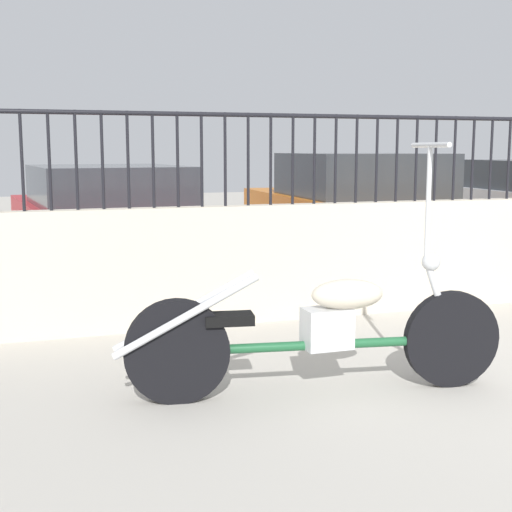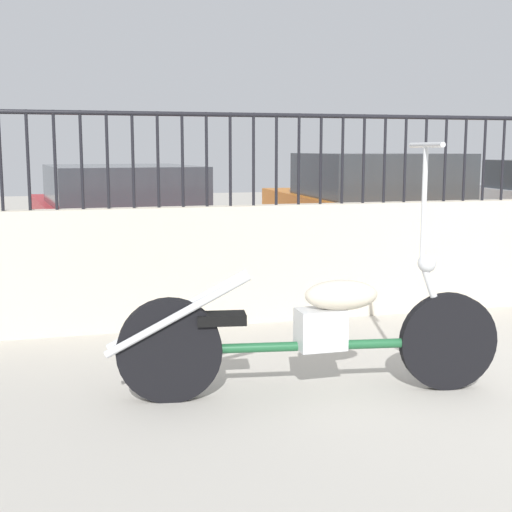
% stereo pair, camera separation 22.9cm
% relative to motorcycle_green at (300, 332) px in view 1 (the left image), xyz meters
% --- Properties ---
extents(low_wall, '(10.17, 0.18, 0.98)m').
position_rel_motorcycle_green_xyz_m(low_wall, '(2.51, 1.82, 0.11)').
color(low_wall, beige).
rests_on(low_wall, ground_plane).
extents(fence_railing, '(10.17, 0.04, 0.75)m').
position_rel_motorcycle_green_xyz_m(fence_railing, '(2.51, 1.82, 1.11)').
color(fence_railing, black).
rests_on(fence_railing, low_wall).
extents(motorcycle_green, '(2.32, 0.64, 1.49)m').
position_rel_motorcycle_green_xyz_m(motorcycle_green, '(0.00, 0.00, 0.00)').
color(motorcycle_green, black).
rests_on(motorcycle_green, ground_plane).
extents(car_red, '(2.05, 4.07, 1.26)m').
position_rel_motorcycle_green_xyz_m(car_red, '(-0.61, 4.37, 0.27)').
color(car_red, black).
rests_on(car_red, ground_plane).
extents(car_orange, '(2.08, 4.10, 1.39)m').
position_rel_motorcycle_green_xyz_m(car_orange, '(2.57, 4.48, 0.31)').
color(car_orange, black).
rests_on(car_orange, ground_plane).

